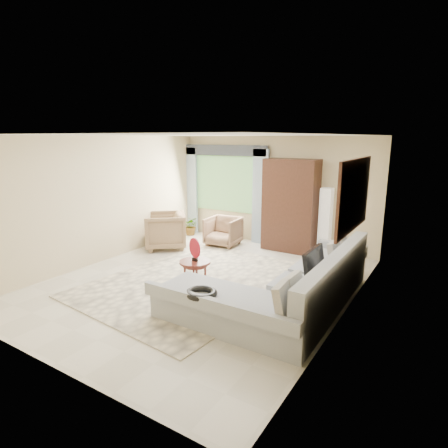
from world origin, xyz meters
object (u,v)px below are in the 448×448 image
Objects in this scene: armchair_right at (223,231)px; potted_plant at (191,226)px; tv_screen at (314,264)px; armoire at (290,206)px; armchair_left at (165,231)px; coffee_table at (195,275)px; sectional_sofa at (291,292)px; floor_lamp at (325,222)px.

armchair_right reaches higher than potted_plant.
tv_screen is 3.11m from armoire.
potted_plant is (-0.22, 1.30, -0.17)m from armchair_left.
coffee_table is at bearing -98.16° from armoire.
armchair_left is (-3.77, 1.49, 0.14)m from sectional_sofa.
sectional_sofa is at bearing -46.32° from armchair_right.
armchair_left is 1.39m from armchair_right.
coffee_table is 0.25× the size of armoire.
coffee_table is 0.69× the size of armchair_right.
sectional_sofa is 4.87m from potted_plant.
potted_plant is at bearing 148.63° from armchair_left.
armchair_left reaches higher than armchair_right.
potted_plant is (-3.99, 2.79, -0.03)m from sectional_sofa.
sectional_sofa is at bearing -66.94° from armoire.
potted_plant is (-1.26, 0.38, -0.10)m from armchair_right.
sectional_sofa is 0.55m from tv_screen.
coffee_table is 2.68m from armchair_left.
floor_lamp is at bearing 72.86° from armchair_left.
floor_lamp is at bearing 8.54° from armchair_right.
coffee_table is 3.20m from armoire.
armchair_left is 0.62× the size of floor_lamp.
armchair_right is (-2.73, 2.40, 0.06)m from sectional_sofa.
sectional_sofa is at bearing -34.92° from potted_plant.
armchair_right is 1.32m from potted_plant.
armchair_right is (1.04, 0.92, -0.08)m from armchair_left.
coffee_table is at bearing -51.94° from potted_plant.
coffee_table is (-1.94, -0.37, -0.44)m from tv_screen.
floor_lamp reaches higher than armchair_right.
potted_plant is (-2.32, 2.96, -0.02)m from coffee_table.
floor_lamp is at bearing 104.22° from tv_screen.
floor_lamp reaches higher than tv_screen.
sectional_sofa is 3.71× the size of armchair_left.
sectional_sofa is 6.55× the size of coffee_table.
armchair_left is 0.44× the size of armoire.
armchair_right is at bearing -166.47° from floor_lamp.
armchair_right is 1.51× the size of potted_plant.
tv_screen is at bearing -31.34° from potted_plant.
floor_lamp is (-0.70, 2.76, 0.03)m from tv_screen.
armchair_right is at bearing 143.63° from tv_screen.
sectional_sofa reaches higher than potted_plant.
armchair_left is 1.33m from potted_plant.
potted_plant is 3.60m from floor_lamp.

